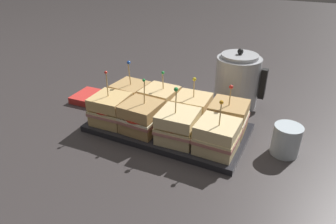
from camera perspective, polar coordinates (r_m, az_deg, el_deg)
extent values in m
plane|color=#383333|center=(0.93, 0.00, -3.47)|extent=(6.00, 6.00, 0.00)
cube|color=#232328|center=(0.93, 0.00, -3.20)|extent=(0.48, 0.25, 0.01)
cube|color=#232328|center=(0.92, 0.00, -2.73)|extent=(0.48, 0.25, 0.01)
cube|color=tan|center=(0.95, -10.70, -0.90)|extent=(0.11, 0.11, 0.03)
cube|color=tan|center=(0.94, -10.82, 0.24)|extent=(0.11, 0.11, 0.01)
cube|color=beige|center=(0.94, -10.86, 0.67)|extent=(0.11, 0.11, 0.01)
cylinder|color=red|center=(0.92, -11.55, 0.51)|extent=(0.07, 0.07, 0.00)
cube|color=#E0B771|center=(0.92, -11.00, 2.02)|extent=(0.11, 0.11, 0.03)
cylinder|color=tan|center=(0.91, -11.51, 4.91)|extent=(0.00, 0.01, 0.09)
sphere|color=red|center=(0.89, -11.77, 7.40)|extent=(0.01, 0.01, 0.01)
cube|color=tan|center=(0.89, -4.98, -2.42)|extent=(0.11, 0.11, 0.03)
cube|color=#B26B60|center=(0.88, -5.04, -1.24)|extent=(0.11, 0.11, 0.01)
cube|color=beige|center=(0.88, -5.06, -0.78)|extent=(0.11, 0.11, 0.01)
cylinder|color=red|center=(0.86, -5.69, -0.98)|extent=(0.08, 0.08, 0.00)
cube|color=tan|center=(0.87, -5.13, 0.63)|extent=(0.11, 0.11, 0.03)
cylinder|color=tan|center=(0.85, -4.53, 3.58)|extent=(0.00, 0.01, 0.08)
sphere|color=green|center=(0.83, -4.63, 6.05)|extent=(0.01, 0.01, 0.01)
cube|color=beige|center=(0.85, 1.86, -4.26)|extent=(0.11, 0.11, 0.03)
cube|color=tan|center=(0.84, 1.88, -3.03)|extent=(0.11, 0.11, 0.01)
cube|color=beige|center=(0.83, 1.89, -2.56)|extent=(0.11, 0.11, 0.01)
cylinder|color=red|center=(0.81, 1.36, -2.81)|extent=(0.06, 0.06, 0.00)
cube|color=beige|center=(0.82, 1.91, -1.09)|extent=(0.11, 0.11, 0.03)
cylinder|color=tan|center=(0.79, 1.50, 1.77)|extent=(0.00, 0.01, 0.08)
sphere|color=green|center=(0.78, 1.54, 4.33)|extent=(0.01, 0.01, 0.01)
cube|color=beige|center=(0.82, 9.20, -6.08)|extent=(0.10, 0.10, 0.03)
cube|color=#B26B60|center=(0.80, 9.32, -4.83)|extent=(0.11, 0.11, 0.01)
cube|color=beige|center=(0.80, 9.36, -4.35)|extent=(0.11, 0.11, 0.01)
cube|color=beige|center=(0.79, 9.48, -3.10)|extent=(0.10, 0.10, 0.03)
cylinder|color=tan|center=(0.76, 9.91, -0.64)|extent=(0.00, 0.01, 0.08)
sphere|color=orange|center=(0.74, 10.14, 1.83)|extent=(0.01, 0.01, 0.01)
cube|color=tan|center=(1.03, -7.00, 1.92)|extent=(0.11, 0.11, 0.03)
cube|color=#B26B60|center=(1.02, -7.07, 2.98)|extent=(0.11, 0.11, 0.01)
cube|color=beige|center=(1.02, -7.10, 3.39)|extent=(0.11, 0.11, 0.01)
cube|color=tan|center=(1.01, -7.17, 4.45)|extent=(0.11, 0.11, 0.03)
cylinder|color=tan|center=(0.98, -7.34, 6.98)|extent=(0.00, 0.01, 0.09)
sphere|color=blue|center=(0.97, -7.50, 9.31)|extent=(0.01, 0.01, 0.01)
cube|color=#DBB77A|center=(0.98, -1.54, 0.64)|extent=(0.11, 0.11, 0.03)
cube|color=tan|center=(0.97, -1.55, 1.76)|extent=(0.11, 0.11, 0.01)
cube|color=beige|center=(0.97, -1.56, 2.18)|extent=(0.11, 0.11, 0.01)
cylinder|color=red|center=(0.95, -2.07, 2.05)|extent=(0.06, 0.06, 0.00)
cube|color=#E8C281|center=(0.96, -1.58, 3.50)|extent=(0.11, 0.11, 0.03)
cylinder|color=tan|center=(0.94, -0.96, 5.70)|extent=(0.00, 0.01, 0.07)
sphere|color=green|center=(0.93, -0.98, 7.48)|extent=(0.01, 0.01, 0.01)
cube|color=#DBB77A|center=(0.94, 4.54, -0.74)|extent=(0.11, 0.11, 0.03)
cube|color=#B26B60|center=(0.93, 4.59, 0.41)|extent=(0.11, 0.11, 0.01)
cube|color=beige|center=(0.93, 4.61, 0.85)|extent=(0.11, 0.11, 0.01)
cube|color=#E8C281|center=(0.92, 4.66, 1.98)|extent=(0.11, 0.11, 0.03)
cylinder|color=tan|center=(0.90, 4.95, 4.28)|extent=(0.00, 0.01, 0.07)
sphere|color=yellow|center=(0.88, 5.04, 6.23)|extent=(0.01, 0.01, 0.01)
cube|color=tan|center=(0.91, 11.24, -2.41)|extent=(0.11, 0.11, 0.03)
cube|color=#B26B60|center=(0.90, 11.37, -1.24)|extent=(0.11, 0.11, 0.01)
cube|color=beige|center=(0.89, 11.42, -0.80)|extent=(0.11, 0.11, 0.01)
cylinder|color=red|center=(0.88, 11.12, -1.00)|extent=(0.06, 0.06, 0.00)
cube|color=tan|center=(0.88, 11.57, 0.60)|extent=(0.11, 0.11, 0.03)
cylinder|color=tan|center=(0.86, 11.72, 2.73)|extent=(0.00, 0.01, 0.07)
sphere|color=red|center=(0.84, 11.93, 4.70)|extent=(0.01, 0.01, 0.01)
cylinder|color=#B7BABF|center=(1.08, 12.98, 5.64)|extent=(0.15, 0.15, 0.17)
cylinder|color=#B7BABF|center=(1.05, 13.54, 10.31)|extent=(0.13, 0.13, 0.01)
sphere|color=black|center=(1.04, 13.64, 11.14)|extent=(0.02, 0.02, 0.02)
cube|color=black|center=(1.06, 17.63, 5.14)|extent=(0.02, 0.02, 0.10)
cylinder|color=silver|center=(0.87, 21.60, -4.98)|extent=(0.08, 0.08, 0.09)
cube|color=red|center=(1.15, -14.51, 2.73)|extent=(0.12, 0.12, 0.02)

